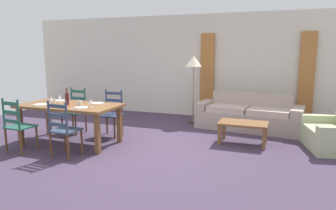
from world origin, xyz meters
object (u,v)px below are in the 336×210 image
(wine_bottle, at_px, (67,99))
(coffee_table, at_px, (243,126))
(dining_table, at_px, (69,109))
(coffee_cup_primary, at_px, (80,103))
(wine_glass_far_left, at_px, (59,97))
(dining_chair_far_right, at_px, (111,113))
(dining_chair_near_right, at_px, (63,129))
(armchair_upholstered, at_px, (335,135))
(coffee_cup_secondary, at_px, (54,101))
(couch, at_px, (249,116))
(dining_chair_near_left, at_px, (18,126))
(wine_glass_near_right, at_px, (91,101))
(standing_lamp, at_px, (194,65))
(dining_chair_far_left, at_px, (75,110))
(wine_glass_near_left, at_px, (51,99))

(wine_bottle, relative_size, coffee_table, 0.35)
(dining_table, xyz_separation_m, coffee_cup_primary, (0.26, -0.02, 0.13))
(coffee_cup_primary, bearing_deg, wine_bottle, -177.12)
(dining_table, height_order, wine_glass_far_left, wine_glass_far_left)
(dining_chair_far_right, height_order, wine_bottle, wine_bottle)
(dining_chair_near_right, xyz_separation_m, armchair_upholstered, (4.27, 2.07, -0.23))
(armchair_upholstered, bearing_deg, wine_glass_far_left, -166.23)
(coffee_cup_secondary, xyz_separation_m, couch, (3.41, 2.34, -0.50))
(dining_chair_near_left, height_order, coffee_cup_primary, dining_chair_near_left)
(wine_glass_near_right, xyz_separation_m, armchair_upholstered, (4.11, 1.49, -0.61))
(coffee_cup_secondary, xyz_separation_m, standing_lamp, (2.05, 2.52, 0.62))
(dining_chair_far_right, relative_size, couch, 0.41)
(dining_chair_far_left, xyz_separation_m, coffee_table, (3.52, 0.37, -0.12))
(dining_chair_far_left, height_order, coffee_cup_secondary, dining_chair_far_left)
(wine_glass_near_left, bearing_deg, coffee_cup_secondary, 101.02)
(wine_bottle, height_order, coffee_cup_primary, wine_bottle)
(dining_table, relative_size, dining_chair_far_left, 1.98)
(wine_glass_near_left, bearing_deg, coffee_table, 19.76)
(wine_glass_near_right, bearing_deg, wine_bottle, 170.47)
(dining_table, xyz_separation_m, standing_lamp, (1.72, 2.49, 0.75))
(dining_chair_far_right, bearing_deg, dining_chair_near_left, -122.01)
(coffee_table, bearing_deg, dining_chair_near_left, -152.37)
(coffee_table, xyz_separation_m, standing_lamp, (-1.38, 1.40, 1.06))
(dining_chair_far_left, height_order, coffee_table, dining_chair_far_left)
(wine_glass_far_left, bearing_deg, wine_glass_near_left, -85.56)
(wine_glass_near_left, xyz_separation_m, armchair_upholstered, (4.99, 1.49, -0.61))
(dining_chair_far_left, xyz_separation_m, couch, (3.50, 1.59, -0.19))
(couch, bearing_deg, wine_glass_near_left, -144.22)
(dining_chair_near_left, xyz_separation_m, standing_lamp, (2.20, 3.28, 0.93))
(dining_table, bearing_deg, coffee_cup_secondary, -174.79)
(dining_chair_far_left, bearing_deg, wine_glass_near_left, -82.34)
(dining_chair_far_left, bearing_deg, coffee_cup_primary, -47.65)
(dining_chair_far_left, bearing_deg, wine_bottle, -61.73)
(couch, bearing_deg, wine_glass_far_left, -147.38)
(dining_table, distance_m, wine_bottle, 0.21)
(dining_chair_near_right, relative_size, standing_lamp, 0.59)
(couch, bearing_deg, coffee_table, -88.88)
(dining_chair_far_right, xyz_separation_m, wine_glass_far_left, (-0.79, -0.61, 0.38))
(dining_chair_near_right, distance_m, dining_chair_far_right, 1.45)
(coffee_table, bearing_deg, dining_table, -160.63)
(wine_glass_near_left, relative_size, wine_glass_near_right, 1.00)
(dining_chair_near_left, distance_m, armchair_upholstered, 5.60)
(wine_glass_far_left, bearing_deg, couch, 32.62)
(dining_chair_near_right, xyz_separation_m, couch, (2.66, 3.02, -0.19))
(dining_chair_far_right, bearing_deg, wine_glass_near_right, -83.04)
(wine_glass_near_right, bearing_deg, dining_chair_near_left, -148.40)
(dining_chair_near_right, distance_m, wine_glass_near_left, 1.00)
(dining_table, distance_m, wine_glass_far_left, 0.40)
(dining_chair_far_right, height_order, coffee_cup_secondary, dining_chair_far_right)
(coffee_cup_secondary, bearing_deg, couch, 34.45)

